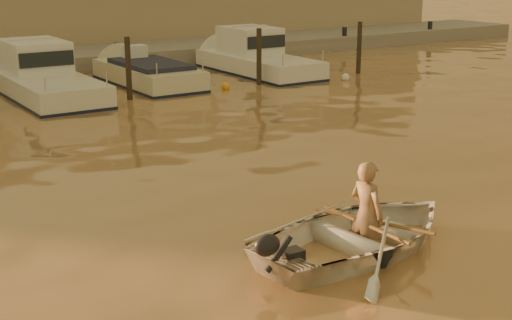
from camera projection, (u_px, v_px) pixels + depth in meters
ground_plane at (475, 230)px, 11.98m from camera, size 160.00×160.00×0.00m
dinghy at (362, 233)px, 11.12m from camera, size 4.14×3.18×0.79m
person at (367, 215)px, 11.10m from camera, size 0.49×0.67×1.73m
outboard_motor at (291, 258)px, 10.18m from camera, size 0.94×0.50×0.70m
oar_port at (373, 221)px, 11.23m from camera, size 0.74×2.01×0.13m
oar_starboard at (364, 224)px, 11.11m from camera, size 0.17×2.10×0.13m
moored_boat_2 at (42, 77)px, 23.43m from camera, size 2.31×7.73×1.75m
moored_boat_3 at (148, 78)px, 25.54m from camera, size 2.11×6.08×0.95m
moored_boat_4 at (258, 57)px, 27.94m from camera, size 2.24×6.91×1.75m
piling_2 at (129, 72)px, 22.71m from camera, size 0.18×0.18×2.20m
piling_3 at (259, 60)px, 25.35m from camera, size 0.18×0.18×2.20m
piling_4 at (359, 50)px, 27.83m from camera, size 0.18×0.18×2.20m
fender_c at (102, 104)px, 21.66m from camera, size 0.30×0.30×0.30m
fender_d at (226, 86)px, 24.68m from camera, size 0.30×0.30×0.30m
fender_e at (346, 77)px, 26.49m from camera, size 0.30×0.30×0.30m
quay at (58, 65)px, 29.20m from camera, size 52.00×4.00×1.00m
waterfront_building at (15, 2)px, 33.00m from camera, size 46.00×7.00×4.80m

